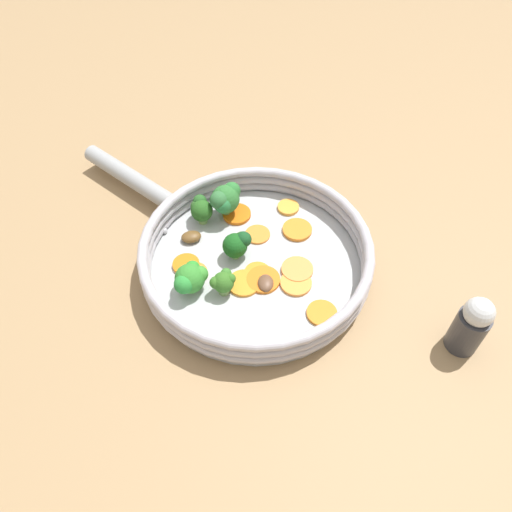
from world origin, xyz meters
TOP-DOWN VIEW (x-y plane):
  - ground_plane at (0.00, 0.00)m, footprint 4.00×4.00m
  - skillet at (0.00, 0.00)m, footprint 0.30×0.30m
  - skillet_rim_wall at (0.00, 0.00)m, footprint 0.31×0.31m
  - skillet_handle at (0.25, 0.03)m, footprint 0.20×0.05m
  - skillet_rivet_left at (0.14, -0.03)m, footprint 0.01×0.01m
  - skillet_rivet_right at (0.13, 0.05)m, footprint 0.01×0.01m
  - carrot_slice_0 at (-0.06, -0.01)m, footprint 0.05×0.05m
  - carrot_slice_1 at (0.04, -0.11)m, footprint 0.04×0.04m
  - carrot_slice_2 at (-0.00, -0.08)m, footprint 0.06×0.06m
  - carrot_slice_3 at (-0.03, 0.01)m, footprint 0.06×0.06m
  - carrot_slice_4 at (-0.12, -0.00)m, footprint 0.05×0.05m
  - carrot_slice_5 at (-0.05, -0.03)m, footprint 0.05×0.05m
  - carrot_slice_6 at (0.08, -0.04)m, footprint 0.06×0.06m
  - carrot_slice_7 at (0.06, 0.07)m, footprint 0.05×0.05m
  - carrot_slice_8 at (-0.01, 0.01)m, footprint 0.04×0.04m
  - carrot_slice_9 at (0.03, -0.04)m, footprint 0.05×0.05m
  - carrot_slice_10 at (0.04, 0.07)m, footprint 0.05×0.05m
  - carrot_slice_11 at (-0.01, 0.04)m, footprint 0.05×0.05m
  - broccoli_floret_0 at (0.03, 0.01)m, footprint 0.03×0.04m
  - broccoli_floret_1 at (0.03, 0.09)m, footprint 0.04×0.05m
  - broccoli_floret_2 at (0.10, -0.03)m, footprint 0.04×0.06m
  - broccoli_floret_3 at (-0.00, 0.06)m, footprint 0.03×0.03m
  - broccoli_floret_4 at (0.11, -0.00)m, footprint 0.04×0.03m
  - mushroom_piece_0 at (0.10, 0.04)m, footprint 0.03×0.04m
  - mushroom_piece_1 at (-0.04, 0.02)m, footprint 0.03×0.03m
  - salt_shaker at (-0.26, -0.10)m, footprint 0.04×0.04m

SIDE VIEW (x-z plane):
  - ground_plane at x=0.00m, z-range 0.00..0.00m
  - skillet at x=0.00m, z-range 0.00..0.01m
  - carrot_slice_8 at x=-0.01m, z-range 0.01..0.02m
  - carrot_slice_9 at x=0.03m, z-range 0.01..0.02m
  - carrot_slice_11 at x=-0.01m, z-range 0.01..0.02m
  - carrot_slice_10 at x=0.04m, z-range 0.01..0.02m
  - carrot_slice_4 at x=-0.12m, z-range 0.01..0.02m
  - carrot_slice_0 at x=-0.06m, z-range 0.01..0.02m
  - carrot_slice_3 at x=-0.03m, z-range 0.01..0.02m
  - carrot_slice_1 at x=0.04m, z-range 0.01..0.02m
  - carrot_slice_2 at x=0.00m, z-range 0.01..0.02m
  - carrot_slice_7 at x=0.06m, z-range 0.01..0.02m
  - carrot_slice_6 at x=0.08m, z-range 0.01..0.02m
  - carrot_slice_5 at x=-0.05m, z-range 0.01..0.02m
  - skillet_rivet_left at x=0.14m, z-range 0.01..0.02m
  - skillet_rivet_right at x=0.13m, z-range 0.01..0.02m
  - mushroom_piece_1 at x=-0.04m, z-range 0.01..0.03m
  - mushroom_piece_0 at x=0.10m, z-range 0.01..0.03m
  - skillet_handle at x=0.25m, z-range 0.01..0.04m
  - skillet_rim_wall at x=0.00m, z-range 0.01..0.06m
  - broccoli_floret_3 at x=0.00m, z-range 0.02..0.05m
  - broccoli_floret_4 at x=0.11m, z-range 0.02..0.06m
  - broccoli_floret_0 at x=0.03m, z-range 0.02..0.06m
  - broccoli_floret_1 at x=0.03m, z-range 0.02..0.06m
  - salt_shaker at x=-0.26m, z-range 0.00..0.09m
  - broccoli_floret_2 at x=0.10m, z-range 0.02..0.07m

